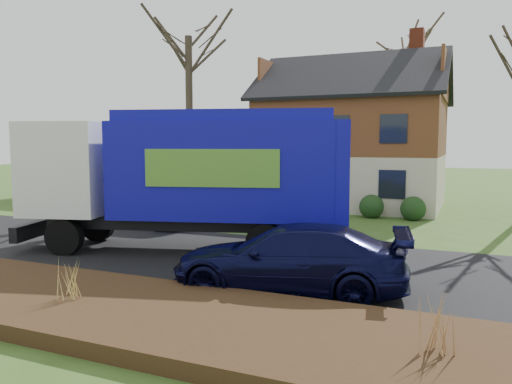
% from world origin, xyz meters
% --- Properties ---
extents(ground, '(120.00, 120.00, 0.00)m').
position_xyz_m(ground, '(0.00, 0.00, 0.00)').
color(ground, '#33531B').
rests_on(ground, ground).
extents(road, '(80.00, 7.00, 0.02)m').
position_xyz_m(road, '(0.00, 0.00, 0.01)').
color(road, black).
rests_on(road, ground).
extents(mulch_verge, '(80.00, 3.50, 0.30)m').
position_xyz_m(mulch_verge, '(0.00, -5.30, 0.15)').
color(mulch_verge, black).
rests_on(mulch_verge, ground).
extents(main_house, '(12.95, 8.95, 9.26)m').
position_xyz_m(main_house, '(1.49, 13.91, 4.03)').
color(main_house, beige).
rests_on(main_house, ground).
extents(ranch_house, '(9.80, 8.20, 3.70)m').
position_xyz_m(ranch_house, '(-12.00, 13.00, 1.81)').
color(ranch_house, '#933920').
rests_on(ranch_house, ground).
extents(garbage_truck, '(10.42, 5.29, 4.31)m').
position_xyz_m(garbage_truck, '(-0.02, 0.48, 2.49)').
color(garbage_truck, black).
rests_on(garbage_truck, ground).
extents(silver_sedan, '(5.40, 2.44, 1.72)m').
position_xyz_m(silver_sedan, '(-4.54, 3.81, 0.86)').
color(silver_sedan, '#9C9EA4').
rests_on(silver_sedan, ground).
extents(navy_wagon, '(5.59, 3.06, 1.54)m').
position_xyz_m(navy_wagon, '(4.17, -2.43, 0.77)').
color(navy_wagon, black).
rests_on(navy_wagon, ground).
extents(tree_front_west, '(4.07, 4.07, 12.10)m').
position_xyz_m(tree_front_west, '(-5.41, 9.32, 9.97)').
color(tree_front_west, '#3A3123').
rests_on(tree_front_west, ground).
extents(tree_back, '(4.06, 4.06, 12.86)m').
position_xyz_m(tree_back, '(3.64, 21.90, 10.72)').
color(tree_back, '#413527').
rests_on(tree_back, ground).
extents(grass_clump_mid, '(0.31, 0.25, 0.86)m').
position_xyz_m(grass_clump_mid, '(0.67, -5.49, 0.73)').
color(grass_clump_mid, tan).
rests_on(grass_clump_mid, mulch_verge).
extents(grass_clump_east, '(0.37, 0.30, 0.92)m').
position_xyz_m(grass_clump_east, '(7.51, -5.35, 0.76)').
color(grass_clump_east, '#9D7145').
rests_on(grass_clump_east, mulch_verge).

